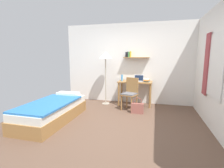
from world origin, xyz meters
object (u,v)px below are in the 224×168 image
object	(u,v)px
desk_chair	(130,92)
book_stack	(147,80)
laptop	(139,80)
handbag	(137,108)
bed	(53,111)
desk	(135,86)
water_bottle	(122,78)
standing_lamp	(106,58)

from	to	relation	value
desk_chair	book_stack	xyz separation A→B (m)	(0.43, 0.49, 0.31)
laptop	handbag	world-z (taller)	laptop
bed	desk	size ratio (longest dim) A/B	1.87
water_bottle	book_stack	distance (m)	0.78
desk_chair	handbag	bearing A→B (deg)	-49.86
bed	laptop	size ratio (longest dim) A/B	6.52
bed	water_bottle	size ratio (longest dim) A/B	9.77
desk	water_bottle	size ratio (longest dim) A/B	5.23
desk	desk_chair	size ratio (longest dim) A/B	1.13
desk	desk_chair	world-z (taller)	desk_chair
desk	book_stack	size ratio (longest dim) A/B	4.08
book_stack	water_bottle	bearing A→B (deg)	-179.19
laptop	book_stack	distance (m)	0.25
desk	laptop	size ratio (longest dim) A/B	3.49
desk_chair	standing_lamp	distance (m)	1.36
handbag	laptop	bearing A→B (deg)	94.15
desk	desk_chair	bearing A→B (deg)	-98.73
standing_lamp	bed	bearing A→B (deg)	-115.73
handbag	water_bottle	bearing A→B (deg)	127.30
laptop	handbag	xyz separation A→B (m)	(0.06, -0.81, -0.67)
water_bottle	desk	bearing A→B (deg)	1.79
bed	desk	bearing A→B (deg)	46.36
bed	book_stack	world-z (taller)	book_stack
water_bottle	handbag	distance (m)	1.20
desk_chair	standing_lamp	bearing A→B (deg)	156.95
bed	standing_lamp	bearing A→B (deg)	64.27
desk	book_stack	distance (m)	0.41
bed	book_stack	bearing A→B (deg)	41.03
handbag	bed	bearing A→B (deg)	-151.32
laptop	handbag	distance (m)	1.05
bed	handbag	distance (m)	2.19
handbag	desk_chair	bearing A→B (deg)	130.14
book_stack	handbag	size ratio (longest dim) A/B	0.58
standing_lamp	water_bottle	xyz separation A→B (m)	(0.51, 0.12, -0.64)
laptop	handbag	size ratio (longest dim) A/B	0.68
desk	standing_lamp	size ratio (longest dim) A/B	0.62
standing_lamp	laptop	world-z (taller)	standing_lamp
desk_chair	book_stack	size ratio (longest dim) A/B	3.61
desk_chair	book_stack	bearing A→B (deg)	48.79
laptop	water_bottle	world-z (taller)	laptop
bed	desk_chair	world-z (taller)	desk_chair
standing_lamp	handbag	bearing A→B (deg)	-30.75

